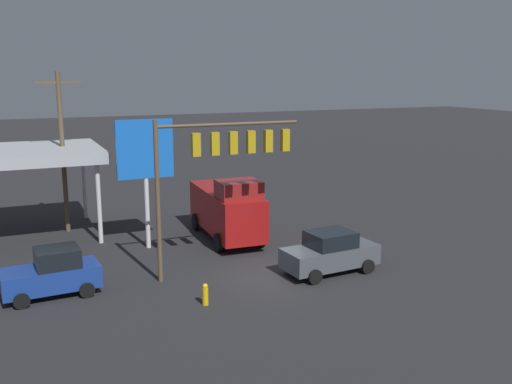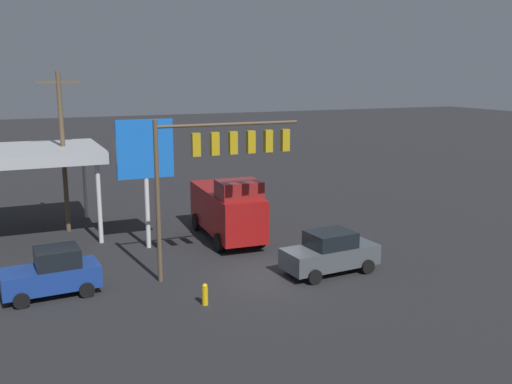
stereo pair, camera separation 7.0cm
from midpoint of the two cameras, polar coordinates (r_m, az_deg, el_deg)
name	(u,v)px [view 1 (the left image)]	position (r m, az deg, el deg)	size (l,w,h in m)	color
ground_plane	(274,277)	(25.74, 1.73, -8.45)	(200.00, 200.00, 0.00)	#262628
traffic_signal_assembly	(221,154)	(25.03, -3.56, 3.81)	(6.65, 0.43, 7.03)	brown
utility_pole	(63,148)	(33.65, -18.83, 4.14)	(2.40, 0.26, 9.02)	brown
gas_station_canopy	(2,156)	(33.45, -24.10, 3.30)	(10.17, 7.16, 4.91)	#B2B7BC
price_sign	(145,155)	(29.31, -11.11, 3.70)	(2.87, 0.27, 6.65)	silver
delivery_truck	(227,209)	(30.95, -2.95, -1.69)	(2.82, 6.90, 3.58)	maroon
sedan_waiting	(330,252)	(26.16, 7.35, -6.01)	(4.52, 2.31, 1.93)	#474C51
hatchback_crossing	(53,273)	(24.81, -19.74, -7.64)	(3.90, 2.14, 1.97)	navy
fire_hydrant	(205,294)	(22.72, -5.19, -10.15)	(0.24, 0.24, 0.88)	gold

